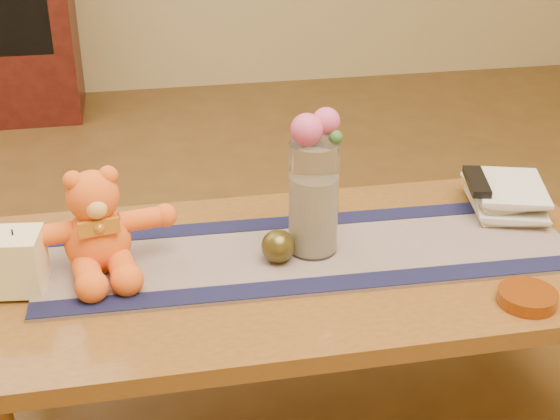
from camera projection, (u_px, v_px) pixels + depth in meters
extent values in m
plane|color=#533717|center=(300.00, 415.00, 1.93)|extent=(5.50, 5.50, 0.00)
cube|color=brown|center=(302.00, 268.00, 1.74)|extent=(1.40, 0.70, 0.04)
cylinder|color=brown|center=(33.00, 310.00, 1.99)|extent=(0.07, 0.07, 0.41)
cylinder|color=brown|center=(498.00, 262.00, 2.21)|extent=(0.07, 0.07, 0.41)
cube|color=#1A1F49|center=(309.00, 253.00, 1.75)|extent=(1.21, 0.38, 0.01)
cube|color=#111335|center=(322.00, 284.00, 1.62)|extent=(1.20, 0.09, 0.00)
cube|color=#111335|center=(297.00, 222.00, 1.88)|extent=(1.20, 0.09, 0.00)
cube|color=#F9EEB7|center=(17.00, 261.00, 1.59)|extent=(0.12, 0.12, 0.12)
cylinder|color=black|center=(12.00, 232.00, 1.56)|extent=(0.00, 0.00, 0.01)
cylinder|color=silver|center=(314.00, 198.00, 1.70)|extent=(0.11, 0.11, 0.26)
cylinder|color=beige|center=(313.00, 214.00, 1.72)|extent=(0.09, 0.09, 0.18)
sphere|color=#CC487C|center=(307.00, 130.00, 1.61)|extent=(0.07, 0.07, 0.07)
sphere|color=#CC487C|center=(326.00, 121.00, 1.63)|extent=(0.06, 0.06, 0.06)
sphere|color=#5161B0|center=(316.00, 125.00, 1.66)|extent=(0.04, 0.04, 0.04)
sphere|color=#5161B0|center=(299.00, 132.00, 1.65)|extent=(0.04, 0.04, 0.04)
sphere|color=#33662D|center=(336.00, 137.00, 1.62)|extent=(0.03, 0.03, 0.03)
sphere|color=#493F18|center=(278.00, 246.00, 1.70)|extent=(0.09, 0.09, 0.07)
imported|color=beige|center=(473.00, 207.00, 1.95)|extent=(0.21, 0.25, 0.02)
imported|color=beige|center=(476.00, 201.00, 1.94)|extent=(0.23, 0.27, 0.02)
imported|color=beige|center=(472.00, 193.00, 1.93)|extent=(0.20, 0.24, 0.02)
imported|color=beige|center=(477.00, 187.00, 1.92)|extent=(0.22, 0.26, 0.02)
cube|color=black|center=(477.00, 182.00, 1.91)|extent=(0.08, 0.17, 0.02)
cylinder|color=#BF5914|center=(527.00, 297.00, 1.57)|extent=(0.12, 0.12, 0.03)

